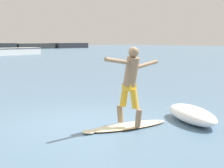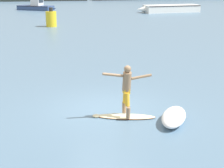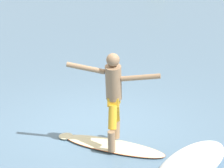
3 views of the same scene
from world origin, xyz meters
The scene contains 5 objects.
ground_plane centered at (0.00, 0.00, 0.00)m, with size 200.00×200.00×0.00m, color slate.
surfboard centered at (0.49, -0.94, 0.03)m, with size 2.16×1.02×0.20m.
surfer centered at (0.53, -1.00, 1.10)m, with size 1.64×0.75×1.76m.
small_boat_offshore centered at (14.66, 34.69, 0.50)m, with size 8.65×3.01×0.95m.
wave_foam_at_tail centered at (1.95, -1.68, 0.19)m, with size 1.52×1.98×0.39m.
Camera 1 is at (-4.46, -5.72, 1.96)m, focal length 50.00 mm.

